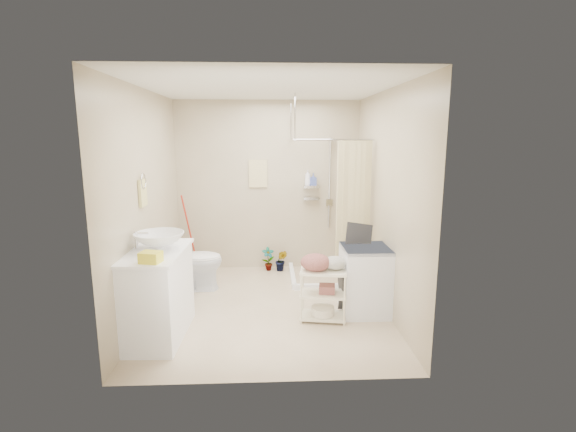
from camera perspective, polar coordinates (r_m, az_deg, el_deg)
The scene contains 23 objects.
floor at distance 5.26m, azimuth -2.64°, elevation -12.29°, with size 3.20×3.20×0.00m, color beige.
ceiling at distance 4.86m, azimuth -2.92°, elevation 17.16°, with size 2.80×3.20×0.04m, color silver.
wall_back at distance 6.48m, azimuth -2.75°, elevation 4.07°, with size 2.80×0.04×2.60m, color #B8AB8F.
wall_front at distance 3.32m, azimuth -2.81°, elevation -2.49°, with size 2.80×0.04×2.60m, color #B8AB8F.
wall_left at distance 5.09m, azimuth -18.73°, elevation 1.64°, with size 0.04×3.20×2.60m, color #B8AB8F.
wall_right at distance 5.09m, azimuth 13.22°, elevation 1.92°, with size 0.04×3.20×2.60m, color #B8AB8F.
vanity at distance 4.59m, azimuth -17.54°, elevation -10.11°, with size 0.59×1.05×0.92m, color white.
sink at distance 4.48m, azimuth -17.17°, elevation -3.25°, with size 0.51×0.51×0.17m, color silver.
counter_basket at distance 4.04m, azimuth -18.27°, elevation -5.38°, with size 0.18×0.14×0.10m, color yellow.
floor_basket at distance 4.37m, azimuth -17.07°, elevation -16.77°, with size 0.27×0.21×0.15m, color yellow.
toilet at distance 5.84m, azimuth -13.00°, elevation -5.90°, with size 0.46×0.80×0.82m, color white.
mop at distance 6.55m, azimuth -13.61°, elevation -2.37°, with size 0.11×0.11×1.20m, color red, non-canonical shape.
potted_plant_a at distance 6.53m, azimuth -2.73°, elevation -5.89°, with size 0.19×0.13×0.37m, color maroon.
potted_plant_b at distance 6.51m, azimuth -0.93°, elevation -6.10°, with size 0.18×0.15×0.33m, color brown.
hanging_towel at distance 6.44m, azimuth -4.11°, elevation 5.81°, with size 0.28×0.03×0.42m, color beige.
towel_ring at distance 4.87m, azimuth -19.26°, elevation 3.23°, with size 0.04×0.22×0.34m, color #D4C977, non-canonical shape.
tp_holder at distance 5.25m, azimuth -17.77°, elevation -4.52°, with size 0.08×0.12×0.14m, color white, non-canonical shape.
shower at distance 6.03m, azimuth 5.37°, elevation 1.12°, with size 1.10×1.10×2.10m, color white, non-canonical shape.
shampoo_bottle_a at distance 6.42m, azimuth 2.71°, elevation 5.27°, with size 0.09×0.09×0.24m, color white.
shampoo_bottle_b at distance 6.41m, azimuth 3.48°, elevation 5.02°, with size 0.08×0.09×0.19m, color #4355A4.
washing_machine at distance 5.05m, azimuth 10.52°, elevation -8.57°, with size 0.55×0.57×0.80m, color silver.
laundry_rack at distance 4.80m, azimuth 4.82°, elevation -10.06°, with size 0.51×0.30×0.71m, color #EDE6C7, non-canonical shape.
ironing_board at distance 5.06m, azimuth 9.21°, elevation -6.83°, with size 0.31×0.09×1.08m, color black, non-canonical shape.
Camera 1 is at (0.01, -4.83, 2.07)m, focal length 26.00 mm.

